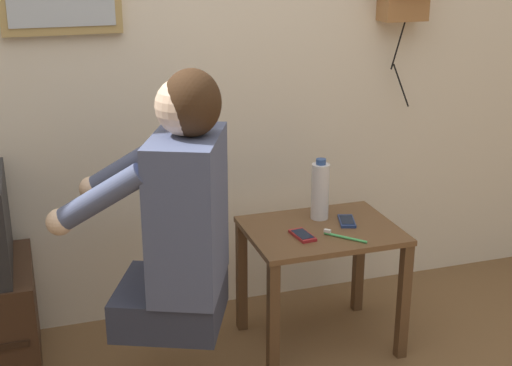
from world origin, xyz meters
TOP-DOWN VIEW (x-y plane):
  - wall_back at (0.00, 1.19)m, footprint 6.80×0.05m
  - side_table at (0.39, 0.71)m, footprint 0.59×0.45m
  - person at (-0.22, 0.52)m, footprint 0.64×0.56m
  - cell_phone_held at (0.28, 0.65)m, footprint 0.07×0.13m
  - cell_phone_spare at (0.50, 0.73)m, footprint 0.09×0.14m
  - water_bottle at (0.42, 0.81)m, footprint 0.07×0.07m
  - toothbrush at (0.42, 0.60)m, footprint 0.12×0.14m

SIDE VIEW (x-z plane):
  - side_table at x=0.39m, z-range 0.16..0.67m
  - cell_phone_held at x=0.28m, z-range 0.51..0.52m
  - cell_phone_spare at x=0.50m, z-range 0.51..0.52m
  - toothbrush at x=0.42m, z-range 0.51..0.53m
  - water_bottle at x=0.42m, z-range 0.50..0.75m
  - person at x=-0.22m, z-range 0.27..1.17m
  - wall_back at x=0.00m, z-range 0.00..2.55m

